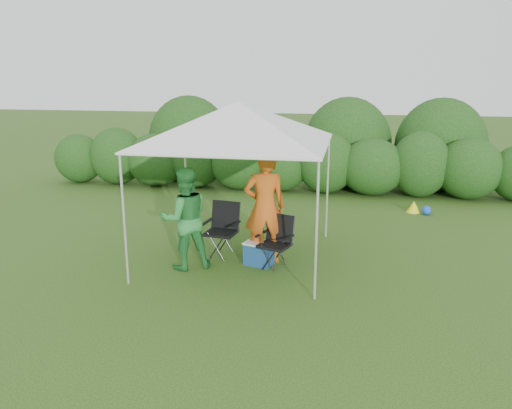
% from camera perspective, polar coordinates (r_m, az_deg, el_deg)
% --- Properties ---
extents(ground, '(70.00, 70.00, 0.00)m').
position_cam_1_polar(ground, '(8.82, -2.64, -7.16)').
color(ground, '#385C1D').
extents(hedge, '(14.15, 1.53, 1.80)m').
position_cam_1_polar(hedge, '(14.30, 2.95, 4.78)').
color(hedge, '#224D18').
rests_on(hedge, ground).
extents(canopy, '(3.10, 3.10, 2.83)m').
position_cam_1_polar(canopy, '(8.71, -2.05, 9.30)').
color(canopy, silver).
rests_on(canopy, ground).
extents(chair_right, '(0.67, 0.64, 0.91)m').
position_cam_1_polar(chair_right, '(8.71, 2.40, -3.83)').
color(chair_right, black).
rests_on(chair_right, ground).
extents(chair_left, '(0.67, 0.62, 0.98)m').
position_cam_1_polar(chair_left, '(9.30, -3.80, -2.37)').
color(chair_left, black).
rests_on(chair_left, ground).
extents(man, '(0.85, 0.67, 2.03)m').
position_cam_1_polar(man, '(8.77, 1.01, -0.29)').
color(man, '#D05917').
rests_on(man, ground).
extents(woman, '(1.09, 1.02, 1.78)m').
position_cam_1_polar(woman, '(8.60, -8.13, -1.60)').
color(woman, '#2C893A').
rests_on(woman, ground).
extents(cooler, '(0.57, 0.49, 0.41)m').
position_cam_1_polar(cooler, '(8.86, 0.35, -5.59)').
color(cooler, navy).
rests_on(cooler, ground).
extents(bottle, '(0.06, 0.06, 0.23)m').
position_cam_1_polar(bottle, '(8.71, 0.69, -3.72)').
color(bottle, '#592D0C').
rests_on(bottle, cooler).
extents(lawn_toy, '(0.55, 0.46, 0.28)m').
position_cam_1_polar(lawn_toy, '(12.73, 17.92, -0.35)').
color(lawn_toy, yellow).
rests_on(lawn_toy, ground).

